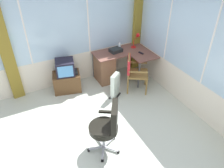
# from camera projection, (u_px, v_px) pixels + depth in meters

# --- Properties ---
(ground) EXTENTS (5.27, 5.67, 0.06)m
(ground) POSITION_uv_depth(u_px,v_px,m) (105.00, 148.00, 4.02)
(ground) COLOR beige
(north_window_panel) EXTENTS (4.27, 0.07, 2.57)m
(north_window_panel) POSITION_uv_depth(u_px,v_px,m) (59.00, 36.00, 5.01)
(north_window_panel) COLOR silver
(north_window_panel) RESTS_ON ground
(east_window_panel) EXTENTS (0.07, 4.67, 2.57)m
(east_window_panel) POSITION_uv_depth(u_px,v_px,m) (208.00, 59.00, 4.08)
(east_window_panel) COLOR silver
(east_window_panel) RESTS_ON ground
(curtain_north_left) EXTENTS (0.26, 0.10, 2.47)m
(curtain_north_left) POSITION_uv_depth(u_px,v_px,m) (5.00, 49.00, 4.54)
(curtain_north_left) COLOR olive
(curtain_north_left) RESTS_ON ground
(curtain_corner) EXTENTS (0.26, 0.09, 2.47)m
(curtain_corner) POSITION_uv_depth(u_px,v_px,m) (138.00, 26.00, 5.70)
(curtain_corner) COLOR olive
(curtain_corner) RESTS_ON ground
(desk) EXTENTS (1.40, 1.04, 0.74)m
(desk) POSITION_uv_depth(u_px,v_px,m) (108.00, 66.00, 5.62)
(desk) COLOR brown
(desk) RESTS_ON ground
(desk_lamp) EXTENTS (0.22, 0.19, 0.40)m
(desk_lamp) POSITION_uv_depth(u_px,v_px,m) (138.00, 38.00, 5.61)
(desk_lamp) COLOR red
(desk_lamp) RESTS_ON desk
(tv_remote) EXTENTS (0.07, 0.16, 0.02)m
(tv_remote) POSITION_uv_depth(u_px,v_px,m) (141.00, 53.00, 5.47)
(tv_remote) COLOR black
(tv_remote) RESTS_ON desk
(spray_bottle) EXTENTS (0.06, 0.06, 0.22)m
(spray_bottle) POSITION_uv_depth(u_px,v_px,m) (120.00, 46.00, 5.60)
(spray_bottle) COLOR silver
(spray_bottle) RESTS_ON desk
(paper_tray) EXTENTS (0.33, 0.27, 0.09)m
(paper_tray) POSITION_uv_depth(u_px,v_px,m) (116.00, 50.00, 5.52)
(paper_tray) COLOR #242727
(paper_tray) RESTS_ON desk
(wooden_armchair) EXTENTS (0.66, 0.66, 0.89)m
(wooden_armchair) POSITION_uv_depth(u_px,v_px,m) (133.00, 69.00, 5.18)
(wooden_armchair) COLOR olive
(wooden_armchair) RESTS_ON ground
(office_chair) EXTENTS (0.60, 0.62, 1.02)m
(office_chair) POSITION_uv_depth(u_px,v_px,m) (108.00, 125.00, 3.64)
(office_chair) COLOR #B7B7BF
(office_chair) RESTS_ON ground
(tv_on_stand) EXTENTS (0.73, 0.58, 0.82)m
(tv_on_stand) POSITION_uv_depth(u_px,v_px,m) (67.00, 77.00, 5.26)
(tv_on_stand) COLOR brown
(tv_on_stand) RESTS_ON ground
(space_heater) EXTENTS (0.35, 0.32, 0.62)m
(space_heater) POSITION_uv_depth(u_px,v_px,m) (115.00, 85.00, 5.08)
(space_heater) COLOR silver
(space_heater) RESTS_ON ground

